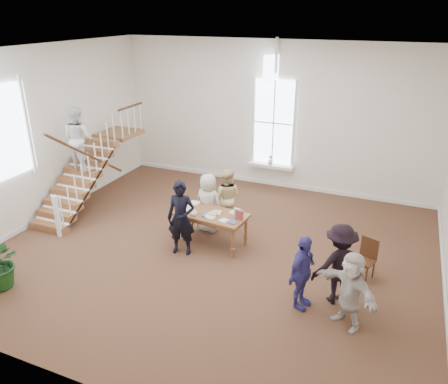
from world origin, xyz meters
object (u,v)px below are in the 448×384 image
at_px(floor_plant, 0,264).
at_px(person_yellow, 227,197).
at_px(police_officer, 181,218).
at_px(side_chair, 366,257).
at_px(elderly_woman, 208,203).
at_px(woman_cluster_c, 350,290).
at_px(woman_cluster_b, 339,264).
at_px(woman_cluster_a, 302,273).
at_px(library_table, 211,216).

bearing_deg(floor_plant, person_yellow, 54.48).
relative_size(police_officer, side_chair, 1.99).
height_order(elderly_woman, woman_cluster_c, elderly_woman).
relative_size(elderly_woman, floor_plant, 1.41).
height_order(person_yellow, side_chair, person_yellow).
distance_m(police_officer, woman_cluster_b, 3.66).
bearing_deg(woman_cluster_a, woman_cluster_c, -87.56).
bearing_deg(person_yellow, side_chair, 156.88).
distance_m(police_officer, floor_plant, 3.83).
bearing_deg(side_chair, library_table, -160.07).
distance_m(person_yellow, woman_cluster_b, 3.91).
relative_size(woman_cluster_a, floor_plant, 1.38).
relative_size(woman_cluster_c, side_chair, 1.66).
bearing_deg(woman_cluster_c, side_chair, 121.86).
relative_size(elderly_woman, side_chair, 1.72).
bearing_deg(elderly_woman, floor_plant, 60.93).
height_order(elderly_woman, side_chair, elderly_woman).
distance_m(woman_cluster_a, woman_cluster_b, 0.75).
distance_m(police_officer, woman_cluster_c, 4.08).
bearing_deg(woman_cluster_b, elderly_woman, -62.39).
height_order(person_yellow, woman_cluster_a, person_yellow).
bearing_deg(woman_cluster_b, floor_plant, -17.59).
bearing_deg(police_officer, woman_cluster_a, -26.56).
distance_m(elderly_woman, floor_plant, 4.83).
relative_size(person_yellow, side_chair, 1.73).
bearing_deg(woman_cluster_b, library_table, -55.70).
bearing_deg(library_table, police_officer, -118.51).
distance_m(person_yellow, floor_plant, 5.41).
bearing_deg(person_yellow, police_officer, 71.24).
height_order(person_yellow, woman_cluster_c, person_yellow).
bearing_deg(woman_cluster_a, person_yellow, 59.72).
distance_m(library_table, woman_cluster_b, 3.37).
height_order(elderly_woman, woman_cluster_a, elderly_woman).
bearing_deg(woman_cluster_b, person_yellow, -70.93).
distance_m(woman_cluster_a, floor_plant, 6.04).
xyz_separation_m(elderly_woman, woman_cluster_c, (3.83, -2.35, -0.03)).
bearing_deg(floor_plant, woman_cluster_a, 16.89).
xyz_separation_m(elderly_woman, person_yellow, (0.30, 0.50, 0.00)).
bearing_deg(woman_cluster_c, person_yellow, 177.02).
distance_m(person_yellow, woman_cluster_c, 4.54).
bearing_deg(floor_plant, side_chair, 25.70).
bearing_deg(woman_cluster_c, elderly_woman, -175.60).
height_order(library_table, police_officer, police_officer).
bearing_deg(library_table, person_yellow, 97.73).
distance_m(elderly_woman, woman_cluster_a, 3.63).
distance_m(library_table, police_officer, 0.80).
xyz_separation_m(person_yellow, woman_cluster_c, (3.53, -2.85, -0.03)).
bearing_deg(side_chair, elderly_woman, -168.65).
xyz_separation_m(person_yellow, woman_cluster_b, (3.23, -2.20, 0.05)).
distance_m(library_table, side_chair, 3.62).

